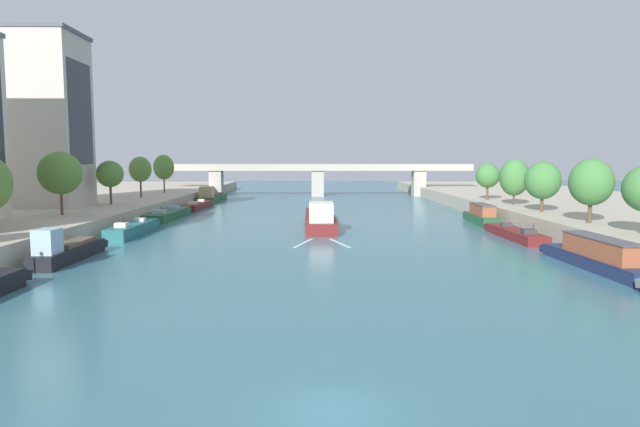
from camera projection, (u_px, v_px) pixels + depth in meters
ground_plane at (334, 412)px, 18.12m from camera, size 400.00×400.00×0.00m
quay_left at (10, 215)px, 72.36m from camera, size 36.00×170.00×2.14m
quay_right at (626, 214)px, 73.12m from camera, size 36.00×170.00×2.14m
barge_midriver at (320, 218)px, 68.46m from camera, size 3.91×21.87×3.55m
wake_behind_barge at (322, 243)px, 54.80m from camera, size 5.60×5.91×0.03m
moored_boat_left_second at (67, 250)px, 44.90m from camera, size 2.17×11.09×3.11m
moored_boat_left_midway at (133, 229)px, 60.48m from camera, size 2.47×12.44×2.42m
moored_boat_left_downstream at (168, 214)px, 77.69m from camera, size 3.30×15.19×2.26m
moored_boat_left_far at (198, 205)px, 93.37m from camera, size 2.62×13.61×2.15m
moored_boat_left_upstream at (212, 197)px, 108.75m from camera, size 3.43×16.05×3.26m
moored_boat_right_midway at (597, 255)px, 41.77m from camera, size 2.77×14.01×2.53m
moored_boat_right_near at (515, 233)px, 58.33m from camera, size 2.59×13.29×2.06m
moored_boat_right_gap_after at (481, 215)px, 71.45m from camera, size 2.40×10.91×2.63m
tree_left_end_of_row at (60, 173)px, 61.35m from camera, size 4.77×4.77×7.19m
tree_left_by_lamp at (110, 174)px, 75.71m from camera, size 3.67×3.67×6.13m
tree_left_midway at (140, 169)px, 90.39m from camera, size 3.66×3.66×6.78m
tree_left_second at (164, 167)px, 102.08m from camera, size 3.82×3.82×7.18m
tree_right_second at (591, 182)px, 53.38m from camera, size 4.20×4.20×6.38m
tree_right_end_of_row at (543, 180)px, 64.96m from camera, size 4.23×4.23×6.05m
tree_right_nearest at (514, 177)px, 74.93m from camera, size 3.99×3.99×6.40m
tree_right_midway at (488, 176)px, 85.00m from camera, size 3.67×3.67×5.68m
building_left_corner at (21, 120)px, 72.38m from camera, size 16.32×9.28×23.11m
bridge_far at (318, 175)px, 124.92m from camera, size 70.75×4.40×7.38m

